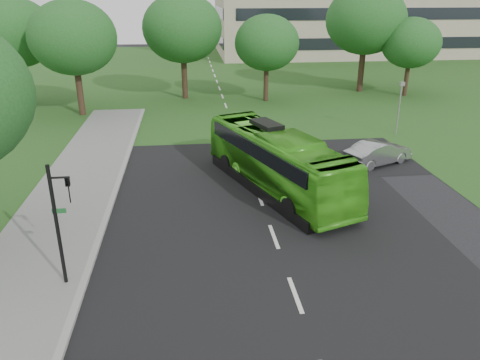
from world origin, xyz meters
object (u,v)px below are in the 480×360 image
Objects in this scene: tree_park_b at (182,28)px; tree_park_d at (366,20)px; sedan at (378,153)px; tree_park_e at (411,43)px; tree_park_f at (14,33)px; tree_park_a at (73,38)px; camera_pole at (400,101)px; tree_park_c at (267,43)px; traffic_light at (60,217)px; bus at (277,161)px.

tree_park_d reaches higher than tree_park_b.
sedan is (11.12, -19.57, -5.62)m from tree_park_b.
tree_park_e is 35.24m from tree_park_f.
camera_pole is at bearing -19.50° from tree_park_a.
tree_park_c is 14.24m from camera_pole.
tree_park_d is at bearing 145.60° from tree_park_e.
tree_park_f is 2.47× the size of camera_pole.
tree_park_e is 0.80× the size of tree_park_f.
tree_park_c reaches higher than sedan.
sedan is (-6.40, -20.92, -6.16)m from tree_park_d.
camera_pole is at bearing -42.78° from tree_park_b.
tree_park_a is 2.03× the size of traffic_light.
tree_park_c is at bearing 69.30° from traffic_light.
tree_park_b reaches higher than tree_park_e.
tree_park_b reaches higher than tree_park_a.
tree_park_f is 0.83× the size of bus.
tree_park_d is at bearing 14.78° from tree_park_a.
tree_park_f is 2.06× the size of traffic_light.
tree_park_d is 38.38m from traffic_light.
tree_park_a reaches higher than camera_pole.
traffic_light is 1.20× the size of camera_pole.
tree_park_a is 29.88m from tree_park_e.
traffic_light is 24.99m from camera_pole.
tree_park_f reaches higher than tree_park_e.
sedan is at bearing -35.75° from tree_park_f.
sedan is (-10.04, -18.43, -4.24)m from tree_park_e.
bus is at bearing -118.49° from tree_park_d.
tree_park_e is (29.54, 4.35, -1.13)m from tree_park_a.
tree_park_d is 15.94m from camera_pole.
sedan is 18.55m from traffic_light.
tree_park_c reaches higher than camera_pole.
tree_park_d is 2.40× the size of sedan.
tree_park_d reaches higher than tree_park_f.
traffic_light is (-15.12, -10.57, 1.90)m from sedan.
tree_park_a reaches higher than bus.
tree_park_b is at bearing 148.50° from camera_pole.
tree_park_a is at bearing -146.81° from tree_park_b.
bus is at bearing -78.61° from tree_park_b.
tree_park_c is at bearing -176.94° from tree_park_e.
tree_park_a is 16.22m from tree_park_c.
traffic_light is (4.39, -24.66, -3.47)m from tree_park_a.
sedan is at bearing -118.57° from tree_park_e.
sedan is at bearing 36.23° from traffic_light.
camera_pole is at bearing -57.91° from tree_park_c.
tree_park_d is 31.71m from tree_park_f.
bus is 2.47× the size of traffic_light.
tree_park_d reaches higher than tree_park_e.
tree_park_f is at bearing -174.95° from tree_park_d.
traffic_light is at bearing 100.08° from sedan.
traffic_light reaches higher than camera_pole.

